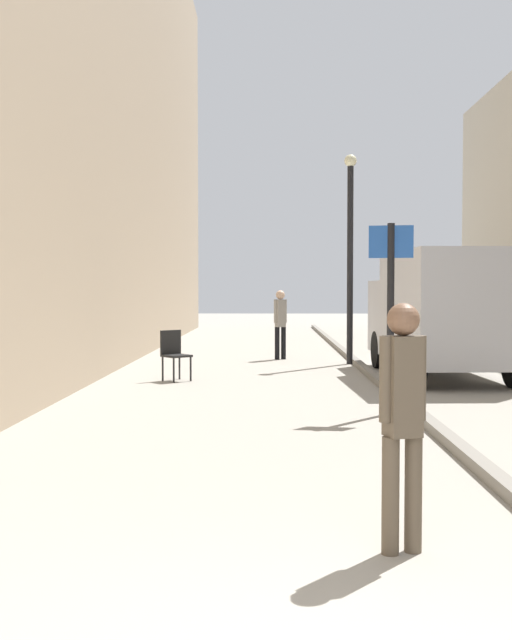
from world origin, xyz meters
name	(u,v)px	position (x,y,z in m)	size (l,w,h in m)	color
ground_plane	(290,379)	(0.00, 12.00, 0.00)	(80.00, 80.00, 0.00)	gray
building_facade_left	(41,13)	(-4.68, 12.00, 6.90)	(2.17, 40.00, 13.79)	gray
kerb_strip	(373,376)	(1.58, 12.00, 0.06)	(0.16, 40.00, 0.12)	slate
pedestrian_main_foreground	(403,409)	(0.47, 2.36, 0.93)	(0.31, 0.23, 1.62)	brown
pedestrian_mid_block	(280,320)	(-0.13, 16.13, 0.97)	(0.32, 0.25, 1.68)	black
delivery_van	(441,311)	(2.93, 12.38, 1.29)	(2.16, 4.98, 2.41)	#B7B7BC
street_sign_post	(391,301)	(1.26, 7.93, 1.55)	(0.60, 0.11, 2.60)	black
lamp_post	(350,245)	(1.44, 15.00, 2.72)	(0.28, 0.28, 4.76)	black
cafe_chair_near_window	(174,351)	(-2.17, 11.72, 0.55)	(0.62, 0.62, 0.94)	black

